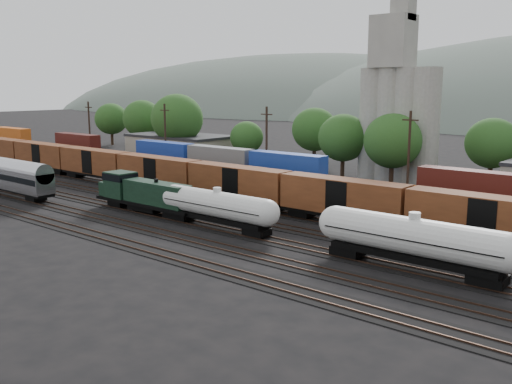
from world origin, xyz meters
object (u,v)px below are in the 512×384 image
Objects in this scene: tank_car_a at (217,206)px; passenger_coach at (4,173)px; grain_silo at (397,111)px; orange_locomotive at (275,185)px; green_locomotive at (141,193)px.

passenger_coach is at bearing -172.26° from tank_car_a.
tank_car_a is 41.92m from grain_silo.
tank_car_a is 1.00× the size of orange_locomotive.
orange_locomotive is at bearing -99.22° from grain_silo.
green_locomotive reaches higher than tank_car_a.
orange_locomotive is at bearing 104.67° from tank_car_a.
grain_silo is (4.22, 26.00, 8.93)m from orange_locomotive.
tank_car_a is at bearing 7.74° from passenger_coach.
grain_silo is at bearing 89.59° from tank_car_a.
orange_locomotive is at bearing 59.59° from green_locomotive.
green_locomotive is at bearing 11.75° from passenger_coach.
green_locomotive is at bearing -107.62° from grain_silo.
grain_silo reaches higher than passenger_coach.
passenger_coach reaches higher than green_locomotive.
tank_car_a reaches higher than orange_locomotive.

